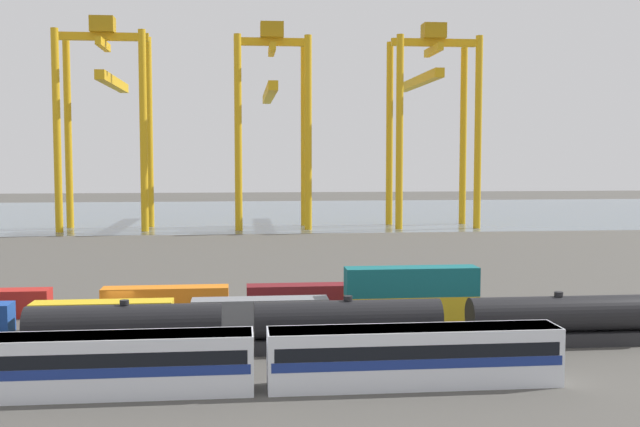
{
  "coord_description": "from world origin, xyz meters",
  "views": [
    {
      "loc": [
        11.44,
        -72.67,
        15.22
      ],
      "look_at": [
        20.36,
        13.05,
        8.74
      ],
      "focal_mm": 42.85,
      "sensor_mm": 36.0,
      "label": 1
    }
  ],
  "objects_px": {
    "shipping_container_2": "(103,316)",
    "shipping_container_11": "(308,297)",
    "shipping_container_9": "(17,303)",
    "passenger_train": "(100,362)",
    "gantry_crane_east": "(429,103)",
    "freight_tank_row": "(238,327)",
    "gantry_crane_central": "(272,106)",
    "gantry_crane_west": "(106,102)"
  },
  "relations": [
    {
      "from": "passenger_train",
      "to": "freight_tank_row",
      "type": "height_order",
      "value": "freight_tank_row"
    },
    {
      "from": "gantry_crane_east",
      "to": "shipping_container_11",
      "type": "bearing_deg",
      "value": -110.92
    },
    {
      "from": "shipping_container_2",
      "to": "shipping_container_9",
      "type": "bearing_deg",
      "value": 142.82
    },
    {
      "from": "gantry_crane_east",
      "to": "freight_tank_row",
      "type": "bearing_deg",
      "value": -111.3
    },
    {
      "from": "shipping_container_9",
      "to": "passenger_train",
      "type": "bearing_deg",
      "value": -64.31
    },
    {
      "from": "shipping_container_11",
      "to": "gantry_crane_west",
      "type": "distance_m",
      "value": 99.96
    },
    {
      "from": "freight_tank_row",
      "to": "gantry_crane_east",
      "type": "height_order",
      "value": "gantry_crane_east"
    },
    {
      "from": "passenger_train",
      "to": "freight_tank_row",
      "type": "xyz_separation_m",
      "value": [
        8.72,
        9.58,
        -0.11
      ]
    },
    {
      "from": "passenger_train",
      "to": "shipping_container_11",
      "type": "height_order",
      "value": "passenger_train"
    },
    {
      "from": "gantry_crane_central",
      "to": "shipping_container_2",
      "type": "bearing_deg",
      "value": -100.81
    },
    {
      "from": "freight_tank_row",
      "to": "gantry_crane_west",
      "type": "xyz_separation_m",
      "value": [
        -27.57,
        106.15,
        24.56
      ]
    },
    {
      "from": "gantry_crane_central",
      "to": "gantry_crane_east",
      "type": "xyz_separation_m",
      "value": [
        34.6,
        -0.53,
        0.93
      ]
    },
    {
      "from": "shipping_container_2",
      "to": "shipping_container_11",
      "type": "xyz_separation_m",
      "value": [
        18.62,
        6.93,
        0.0
      ]
    },
    {
      "from": "gantry_crane_central",
      "to": "gantry_crane_east",
      "type": "relative_size",
      "value": 0.99
    },
    {
      "from": "shipping_container_11",
      "to": "gantry_crane_west",
      "type": "height_order",
      "value": "gantry_crane_west"
    },
    {
      "from": "passenger_train",
      "to": "shipping_container_2",
      "type": "height_order",
      "value": "passenger_train"
    },
    {
      "from": "freight_tank_row",
      "to": "gantry_crane_central",
      "type": "relative_size",
      "value": 1.53
    },
    {
      "from": "gantry_crane_west",
      "to": "gantry_crane_east",
      "type": "xyz_separation_m",
      "value": [
        69.2,
        0.63,
        0.35
      ]
    },
    {
      "from": "gantry_crane_west",
      "to": "gantry_crane_east",
      "type": "bearing_deg",
      "value": 0.52
    },
    {
      "from": "passenger_train",
      "to": "gantry_crane_central",
      "type": "bearing_deg",
      "value": 82.33
    },
    {
      "from": "shipping_container_11",
      "to": "gantry_crane_east",
      "type": "distance_m",
      "value": 100.75
    },
    {
      "from": "shipping_container_2",
      "to": "gantry_crane_central",
      "type": "relative_size",
      "value": 0.28
    },
    {
      "from": "gantry_crane_west",
      "to": "gantry_crane_east",
      "type": "relative_size",
      "value": 1.0
    },
    {
      "from": "shipping_container_9",
      "to": "gantry_crane_west",
      "type": "xyz_separation_m",
      "value": [
        -6.66,
        90.38,
        25.3
      ]
    },
    {
      "from": "freight_tank_row",
      "to": "shipping_container_11",
      "type": "height_order",
      "value": "freight_tank_row"
    },
    {
      "from": "freight_tank_row",
      "to": "shipping_container_11",
      "type": "xyz_separation_m",
      "value": [
        6.84,
        15.77,
        -0.74
      ]
    },
    {
      "from": "passenger_train",
      "to": "freight_tank_row",
      "type": "relative_size",
      "value": 0.91
    },
    {
      "from": "shipping_container_2",
      "to": "gantry_crane_west",
      "type": "relative_size",
      "value": 0.28
    },
    {
      "from": "passenger_train",
      "to": "shipping_container_9",
      "type": "height_order",
      "value": "passenger_train"
    },
    {
      "from": "passenger_train",
      "to": "gantry_crane_west",
      "type": "relative_size",
      "value": 1.38
    },
    {
      "from": "gantry_crane_central",
      "to": "freight_tank_row",
      "type": "bearing_deg",
      "value": -93.75
    },
    {
      "from": "shipping_container_11",
      "to": "gantry_crane_east",
      "type": "bearing_deg",
      "value": 69.08
    },
    {
      "from": "shipping_container_9",
      "to": "freight_tank_row",
      "type": "bearing_deg",
      "value": -37.02
    },
    {
      "from": "freight_tank_row",
      "to": "gantry_crane_east",
      "type": "xyz_separation_m",
      "value": [
        41.63,
        106.78,
        24.92
      ]
    },
    {
      "from": "freight_tank_row",
      "to": "gantry_crane_central",
      "type": "height_order",
      "value": "gantry_crane_central"
    },
    {
      "from": "gantry_crane_west",
      "to": "gantry_crane_central",
      "type": "distance_m",
      "value": 34.62
    },
    {
      "from": "passenger_train",
      "to": "shipping_container_2",
      "type": "relative_size",
      "value": 4.98
    },
    {
      "from": "shipping_container_9",
      "to": "gantry_crane_west",
      "type": "height_order",
      "value": "gantry_crane_west"
    },
    {
      "from": "shipping_container_2",
      "to": "shipping_container_9",
      "type": "relative_size",
      "value": 2.0
    },
    {
      "from": "freight_tank_row",
      "to": "shipping_container_2",
      "type": "xyz_separation_m",
      "value": [
        -11.78,
        8.84,
        -0.74
      ]
    },
    {
      "from": "shipping_container_2",
      "to": "gantry_crane_east",
      "type": "distance_m",
      "value": 114.46
    },
    {
      "from": "passenger_train",
      "to": "shipping_container_11",
      "type": "relative_size",
      "value": 4.98
    }
  ]
}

